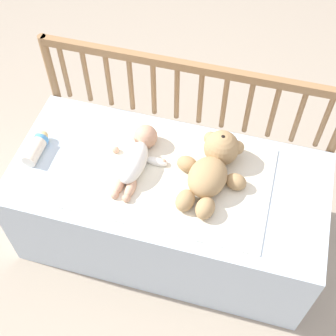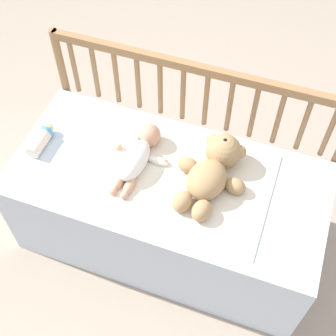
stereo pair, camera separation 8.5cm
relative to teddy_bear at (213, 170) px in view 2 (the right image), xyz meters
name	(u,v)px [view 2 (the right image)]	position (x,y,z in m)	size (l,w,h in m)	color
ground_plane	(168,235)	(-0.17, -0.05, -0.54)	(12.00, 12.00, 0.00)	tan
crib_mattress	(168,209)	(-0.17, -0.05, -0.30)	(1.28, 0.60, 0.48)	silver
crib_rail	(194,105)	(-0.17, 0.27, 0.03)	(1.28, 0.04, 0.80)	#997047
blanket	(173,178)	(-0.15, -0.05, -0.06)	(0.78, 0.50, 0.01)	silver
teddy_bear	(213,170)	(0.00, 0.00, 0.00)	(0.30, 0.39, 0.14)	tan
baby	(138,155)	(-0.31, -0.02, -0.02)	(0.24, 0.36, 0.10)	white
baby_bottle	(41,140)	(-0.72, -0.07, -0.03)	(0.06, 0.17, 0.06)	#F4E5CC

